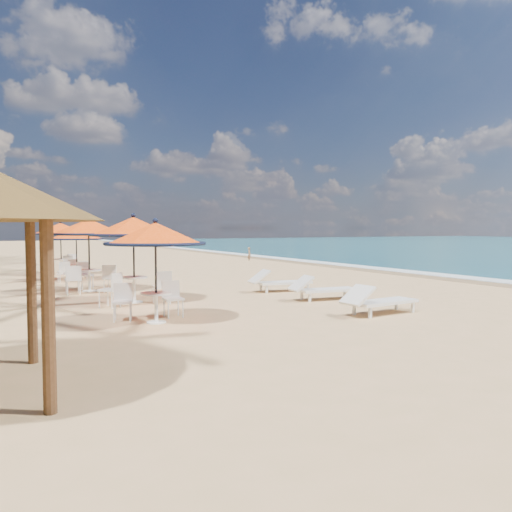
{
  "coord_description": "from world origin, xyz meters",
  "views": [
    {
      "loc": [
        -8.22,
        -10.22,
        2.08
      ],
      "look_at": [
        -0.76,
        3.63,
        1.2
      ],
      "focal_mm": 35.0,
      "sensor_mm": 36.0,
      "label": 1
    }
  ],
  "objects": [
    {
      "name": "ground",
      "position": [
        0.0,
        0.0,
        0.0
      ],
      "size": [
        160.0,
        160.0,
        0.0
      ],
      "primitive_type": "plane",
      "color": "tan",
      "rests_on": "ground"
    },
    {
      "name": "foam_strip",
      "position": [
        9.3,
        10.0,
        0.0
      ],
      "size": [
        1.2,
        140.0,
        0.04
      ],
      "primitive_type": "cube",
      "color": "white",
      "rests_on": "ground"
    },
    {
      "name": "wetsand_band",
      "position": [
        8.4,
        10.0,
        0.0
      ],
      "size": [
        1.4,
        140.0,
        0.02
      ],
      "primitive_type": "cube",
      "color": "olive",
      "rests_on": "ground"
    },
    {
      "name": "station_0",
      "position": [
        -5.01,
        0.43,
        1.76
      ],
      "size": [
        2.21,
        2.21,
        2.3
      ],
      "color": "black",
      "rests_on": "ground"
    },
    {
      "name": "station_1",
      "position": [
        -4.67,
        3.52,
        1.9
      ],
      "size": [
        2.4,
        2.4,
        2.5
      ],
      "color": "black",
      "rests_on": "ground"
    },
    {
      "name": "station_2",
      "position": [
        -5.31,
        6.7,
        1.82
      ],
      "size": [
        2.39,
        2.39,
        2.49
      ],
      "color": "black",
      "rests_on": "ground"
    },
    {
      "name": "station_3",
      "position": [
        -5.15,
        10.61,
        1.59
      ],
      "size": [
        2.09,
        2.09,
        2.18
      ],
      "color": "black",
      "rests_on": "ground"
    },
    {
      "name": "station_4",
      "position": [
        -5.29,
        13.63,
        1.85
      ],
      "size": [
        2.32,
        2.32,
        2.42
      ],
      "color": "black",
      "rests_on": "ground"
    },
    {
      "name": "lounger_near",
      "position": [
        0.0,
        -1.13,
        0.35
      ],
      "size": [
        2.11,
        0.8,
        0.74
      ],
      "rotation": [
        0.0,
        0.0,
        0.07
      ],
      "color": "white",
      "rests_on": "ground"
    },
    {
      "name": "lounger_mid",
      "position": [
        0.24,
        1.5,
        0.34
      ],
      "size": [
        2.1,
        0.9,
        0.73
      ],
      "rotation": [
        0.0,
        0.0,
        -0.13
      ],
      "color": "white",
      "rests_on": "ground"
    },
    {
      "name": "lounger_far",
      "position": [
        0.13,
        3.75,
        0.35
      ],
      "size": [
        2.14,
        0.93,
        0.74
      ],
      "rotation": [
        0.0,
        0.0,
        -0.14
      ],
      "color": "white",
      "rests_on": "ground"
    },
    {
      "name": "person",
      "position": [
        6.31,
        17.65,
        0.47
      ],
      "size": [
        0.31,
        0.39,
        0.93
      ],
      "primitive_type": "imported",
      "rotation": [
        0.0,
        0.0,
        1.29
      ],
      "color": "#846043",
      "rests_on": "ground"
    }
  ]
}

